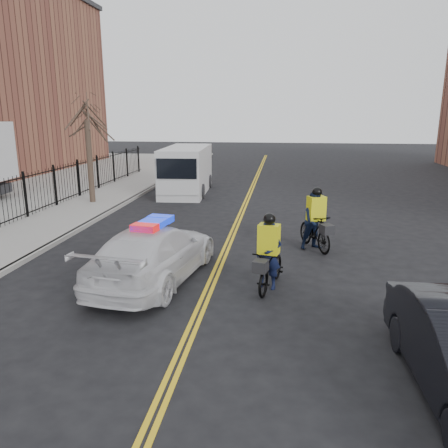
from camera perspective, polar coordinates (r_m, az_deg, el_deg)
ground at (r=11.54m, az=-1.96°, el=-8.48°), size 120.00×120.00×0.00m
center_line_left at (r=19.11m, az=1.75°, el=0.77°), size 0.10×60.00×0.01m
center_line_right at (r=19.10m, az=2.23°, el=0.75°), size 0.10×60.00×0.01m
sidewalk at (r=21.15m, az=-18.68°, el=1.53°), size 3.00×60.00×0.15m
curb at (r=20.54m, az=-14.92°, el=1.44°), size 0.20×60.00×0.15m
iron_fence at (r=21.69m, az=-22.44°, el=3.99°), size 0.12×28.00×2.00m
street_tree at (r=22.56m, az=-17.38°, el=11.27°), size 3.20×3.20×4.80m
police_cruiser at (r=12.03m, az=-9.10°, el=-3.75°), size 2.86×5.53×1.69m
cargo_van at (r=25.19m, az=-4.98°, el=6.93°), size 2.68×6.34×2.61m
cyclist_near at (r=11.43m, az=5.78°, el=-5.01°), size 1.17×2.16×2.01m
cyclist_far at (r=14.89m, az=11.86°, el=-0.14°), size 1.39×2.15×2.12m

